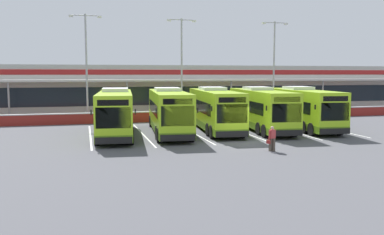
{
  "coord_description": "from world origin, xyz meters",
  "views": [
    {
      "loc": [
        -10.85,
        -27.55,
        4.94
      ],
      "look_at": [
        -2.9,
        3.0,
        1.6
      ],
      "focal_mm": 38.65,
      "sensor_mm": 36.0,
      "label": 1
    }
  ],
  "objects": [
    {
      "name": "coach_bus_leftmost",
      "position": [
        -8.5,
        5.95,
        1.79
      ],
      "size": [
        3.86,
        12.33,
        3.78
      ],
      "color": "#9ED11E",
      "rests_on": "ground"
    },
    {
      "name": "terminal_building",
      "position": [
        -0.0,
        26.91,
        3.01
      ],
      "size": [
        70.0,
        13.0,
        6.0
      ],
      "color": "beige",
      "rests_on": "ground"
    },
    {
      "name": "coach_bus_left_centre",
      "position": [
        -4.12,
        6.02,
        1.79
      ],
      "size": [
        3.86,
        12.33,
        3.78
      ],
      "color": "#9ED11E",
      "rests_on": "ground"
    },
    {
      "name": "lamp_post_west",
      "position": [
        -10.59,
        16.54,
        6.29
      ],
      "size": [
        3.24,
        0.28,
        11.0
      ],
      "color": "#9E9EA3",
      "rests_on": "ground"
    },
    {
      "name": "bay_stripe_mid_west",
      "position": [
        -2.1,
        6.0,
        0.0
      ],
      "size": [
        0.14,
        13.0,
        0.01
      ],
      "primitive_type": "cube",
      "color": "silver",
      "rests_on": "ground"
    },
    {
      "name": "lamp_post_centre",
      "position": [
        -0.34,
        17.4,
        6.29
      ],
      "size": [
        3.24,
        0.28,
        11.0
      ],
      "color": "#9E9EA3",
      "rests_on": "ground"
    },
    {
      "name": "bay_stripe_mid_east",
      "position": [
        6.3,
        6.0,
        0.0
      ],
      "size": [
        0.14,
        13.0,
        0.01
      ],
      "primitive_type": "cube",
      "color": "silver",
      "rests_on": "ground"
    },
    {
      "name": "bay_stripe_centre",
      "position": [
        2.1,
        6.0,
        0.0
      ],
      "size": [
        0.14,
        13.0,
        0.01
      ],
      "primitive_type": "cube",
      "color": "silver",
      "rests_on": "ground"
    },
    {
      "name": "bay_stripe_west",
      "position": [
        -6.3,
        6.0,
        0.0
      ],
      "size": [
        0.14,
        13.0,
        0.01
      ],
      "primitive_type": "cube",
      "color": "silver",
      "rests_on": "ground"
    },
    {
      "name": "coach_bus_centre",
      "position": [
        0.11,
        6.74,
        1.79
      ],
      "size": [
        3.86,
        12.33,
        3.78
      ],
      "color": "#9ED11E",
      "rests_on": "ground"
    },
    {
      "name": "coach_bus_right_centre",
      "position": [
        4.23,
        6.22,
        1.79
      ],
      "size": [
        3.86,
        12.33,
        3.78
      ],
      "color": "#9ED11E",
      "rests_on": "ground"
    },
    {
      "name": "red_barrier_wall",
      "position": [
        0.0,
        14.5,
        0.56
      ],
      "size": [
        60.0,
        0.4,
        1.1
      ],
      "color": "maroon",
      "rests_on": "ground"
    },
    {
      "name": "ground_plane",
      "position": [
        0.0,
        0.0,
        0.0
      ],
      "size": [
        200.0,
        200.0,
        0.0
      ],
      "primitive_type": "plane",
      "color": "#4C4C51"
    },
    {
      "name": "bay_stripe_east",
      "position": [
        10.5,
        6.0,
        0.0
      ],
      "size": [
        0.14,
        13.0,
        0.01
      ],
      "primitive_type": "cube",
      "color": "silver",
      "rests_on": "ground"
    },
    {
      "name": "coach_bus_rightmost",
      "position": [
        8.28,
        6.18,
        1.79
      ],
      "size": [
        3.86,
        12.33,
        3.78
      ],
      "color": "#9ED11E",
      "rests_on": "ground"
    },
    {
      "name": "lamp_post_east",
      "position": [
        10.72,
        17.19,
        6.29
      ],
      "size": [
        3.24,
        0.28,
        11.0
      ],
      "color": "#9E9EA3",
      "rests_on": "ground"
    },
    {
      "name": "bay_stripe_far_west",
      "position": [
        -10.5,
        6.0,
        0.0
      ],
      "size": [
        0.14,
        13.0,
        0.01
      ],
      "primitive_type": "cube",
      "color": "silver",
      "rests_on": "ground"
    },
    {
      "name": "pedestrian_with_handbag",
      "position": [
        0.66,
        -3.59,
        0.86
      ],
      "size": [
        0.65,
        0.37,
        1.62
      ],
      "color": "#4C4238",
      "rests_on": "ground"
    }
  ]
}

